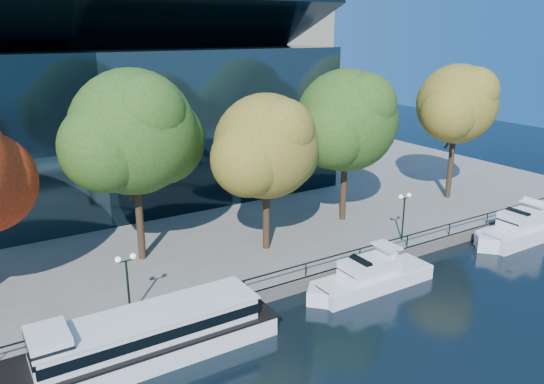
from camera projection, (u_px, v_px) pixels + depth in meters
ground at (270, 329)px, 32.84m from camera, size 160.00×160.00×0.00m
promenade at (108, 183)px, 62.19m from camera, size 90.00×67.08×1.00m
railing at (244, 281)px, 34.90m from camera, size 88.20×0.08×0.99m
convention_building at (73, 124)px, 54.08m from camera, size 50.00×24.57×21.43m
tour_boat at (134, 340)px, 29.26m from camera, size 17.35×3.87×3.29m
cruiser_near at (369, 277)px, 37.73m from camera, size 10.44×2.69×3.02m
cruiser_far at (521, 228)px, 46.31m from camera, size 10.73×2.97×3.51m
tree_2 at (136, 135)px, 37.82m from camera, size 11.28×9.25×14.31m
tree_3 at (268, 148)px, 40.19m from camera, size 10.02×8.22×12.32m
tree_4 at (348, 123)px, 46.36m from camera, size 11.21×9.19×13.63m
tree_5 at (458, 106)px, 52.51m from camera, size 9.80×8.04×13.60m
lamp_1 at (127, 271)px, 31.63m from camera, size 1.26×0.36×4.03m
lamp_2 at (404, 206)px, 43.22m from camera, size 1.26×0.36×4.03m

